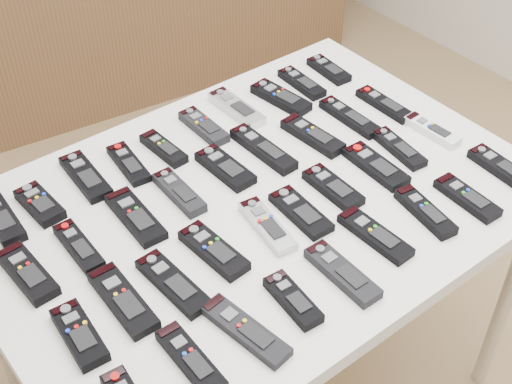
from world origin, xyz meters
TOP-DOWN VIEW (x-y plane):
  - table at (-0.02, 0.14)m, footprint 1.25×0.88m
  - remote_0 at (-0.50, 0.42)m, footprint 0.06×0.17m
  - remote_1 at (-0.42, 0.41)m, footprint 0.07×0.14m
  - remote_2 at (-0.29, 0.43)m, footprint 0.07×0.18m
  - remote_3 at (-0.19, 0.41)m, footprint 0.06×0.16m
  - remote_4 at (-0.09, 0.41)m, footprint 0.05×0.15m
  - remote_5 at (0.04, 0.42)m, footprint 0.05×0.16m
  - remote_6 at (0.15, 0.44)m, footprint 0.06×0.19m
  - remote_7 at (0.28, 0.40)m, footprint 0.08×0.18m
  - remote_8 at (0.37, 0.43)m, footprint 0.05×0.16m
  - remote_9 at (0.47, 0.43)m, footprint 0.06×0.15m
  - remote_10 at (-0.53, 0.23)m, footprint 0.07×0.17m
  - remote_11 at (-0.41, 0.24)m, footprint 0.05×0.16m
  - remote_12 at (-0.27, 0.24)m, footprint 0.07×0.19m
  - remote_13 at (-0.15, 0.25)m, footprint 0.05×0.16m
  - remote_14 at (-0.02, 0.26)m, footprint 0.07×0.17m
  - remote_15 at (0.10, 0.26)m, footprint 0.06×0.21m
  - remote_16 at (0.23, 0.22)m, footprint 0.07×0.18m
  - remote_17 at (0.36, 0.23)m, footprint 0.05×0.19m
  - remote_18 at (0.47, 0.21)m, footprint 0.05×0.17m
  - remote_19 at (-0.52, 0.03)m, footprint 0.07×0.16m
  - remote_20 at (-0.41, 0.05)m, footprint 0.06×0.19m
  - remote_21 at (-0.31, 0.03)m, footprint 0.07×0.19m
  - remote_22 at (-0.20, 0.05)m, footprint 0.07×0.17m
  - remote_23 at (-0.06, 0.04)m, footprint 0.07×0.18m
  - remote_24 at (0.03, 0.03)m, footprint 0.07×0.17m
  - remote_25 at (0.14, 0.05)m, footprint 0.06×0.16m
  - remote_26 at (0.27, 0.04)m, footprint 0.07×0.18m
  - remote_27 at (0.36, 0.06)m, footprint 0.07×0.17m
  - remote_28 at (0.48, 0.06)m, footprint 0.05×0.16m
  - remote_30 at (-0.39, -0.14)m, footprint 0.05×0.17m
  - remote_31 at (-0.27, -0.15)m, footprint 0.08×0.20m
  - remote_32 at (-0.15, -0.15)m, footprint 0.06×0.15m
  - remote_33 at (-0.03, -0.16)m, footprint 0.05×0.18m
  - remote_34 at (0.10, -0.12)m, footprint 0.06×0.18m
  - remote_35 at (0.24, -0.14)m, footprint 0.07×0.17m
  - remote_36 at (0.35, -0.17)m, footprint 0.06×0.16m
  - remote_37 at (0.50, -0.15)m, footprint 0.06×0.17m

SIDE VIEW (x-z plane):
  - table at x=-0.02m, z-range 0.33..1.11m
  - remote_3 at x=-0.19m, z-range 0.78..0.80m
  - remote_18 at x=0.47m, z-range 0.78..0.80m
  - remote_24 at x=0.03m, z-range 0.78..0.80m
  - remote_9 at x=0.47m, z-range 0.78..0.80m
  - remote_2 at x=-0.29m, z-range 0.78..0.80m
  - remote_8 at x=0.37m, z-range 0.78..0.80m
  - remote_12 at x=-0.27m, z-range 0.78..0.80m
  - remote_27 at x=0.36m, z-range 0.78..0.80m
  - remote_21 at x=-0.31m, z-range 0.78..0.80m
  - remote_23 at x=-0.06m, z-range 0.78..0.80m
  - remote_26 at x=0.27m, z-range 0.78..0.80m
  - remote_31 at x=-0.27m, z-range 0.78..0.80m
  - remote_28 at x=0.48m, z-range 0.78..0.80m
  - remote_17 at x=0.36m, z-range 0.78..0.80m
  - remote_4 at x=-0.09m, z-range 0.78..0.80m
  - remote_34 at x=0.10m, z-range 0.78..0.80m
  - remote_11 at x=-0.41m, z-range 0.78..0.80m
  - remote_20 at x=-0.41m, z-range 0.78..0.80m
  - remote_36 at x=0.35m, z-range 0.78..0.80m
  - remote_14 at x=-0.02m, z-range 0.78..0.80m
  - remote_30 at x=-0.39m, z-range 0.78..0.80m
  - remote_25 at x=0.14m, z-range 0.78..0.80m
  - remote_5 at x=0.04m, z-range 0.78..0.80m
  - remote_1 at x=-0.42m, z-range 0.78..0.80m
  - remote_7 at x=0.28m, z-range 0.78..0.80m
  - remote_6 at x=0.15m, z-range 0.78..0.80m
  - remote_37 at x=0.50m, z-range 0.78..0.80m
  - remote_0 at x=-0.50m, z-range 0.78..0.80m
  - remote_35 at x=0.24m, z-range 0.78..0.80m
  - remote_33 at x=-0.03m, z-range 0.78..0.80m
  - remote_10 at x=-0.53m, z-range 0.78..0.80m
  - remote_16 at x=0.23m, z-range 0.78..0.80m
  - remote_32 at x=-0.15m, z-range 0.78..0.80m
  - remote_22 at x=-0.20m, z-range 0.78..0.80m
  - remote_13 at x=-0.15m, z-range 0.78..0.80m
  - remote_15 at x=0.10m, z-range 0.78..0.80m
  - remote_19 at x=-0.52m, z-range 0.78..0.80m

